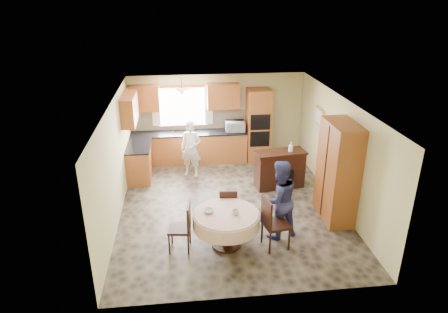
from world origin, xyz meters
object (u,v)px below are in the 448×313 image
oven_tower (258,125)px  cupboard (338,172)px  chair_back (228,206)px  person_dining (279,200)px  sideboard (279,170)px  person_sink (191,149)px  dining_table (226,220)px  chair_right (272,221)px  chair_left (183,225)px

oven_tower → cupboard: 3.56m
oven_tower → chair_back: (-1.30, -3.54, -0.57)m
cupboard → person_dining: cupboard is taller
chair_back → person_dining: bearing=160.4°
sideboard → chair_back: bearing=-139.2°
chair_back → person_sink: (-0.67, 2.65, 0.27)m
sideboard → chair_back: 2.30m
cupboard → dining_table: 2.68m
chair_back → chair_right: chair_right is taller
chair_left → chair_right: chair_right is taller
sideboard → chair_left: (-2.47, -2.42, 0.09)m
sideboard → dining_table: sideboard is taller
sideboard → chair_right: 2.67m
chair_left → person_sink: 3.37m
person_dining → person_sink: bearing=-80.2°
cupboard → sideboard: bearing=118.3°
oven_tower → sideboard: bearing=-83.1°
cupboard → person_sink: cupboard is taller
cupboard → dining_table: cupboard is taller
chair_right → sideboard: bearing=-28.1°
sideboard → chair_back: sideboard is taller
person_sink → chair_back: bearing=-55.4°
oven_tower → cupboard: cupboard is taller
oven_tower → person_dining: 4.01m
person_sink → chair_left: bearing=-74.4°
sideboard → person_sink: bearing=149.5°
cupboard → chair_right: cupboard is taller
dining_table → person_dining: (1.08, 0.24, 0.25)m
chair_back → dining_table: bearing=85.2°
chair_right → person_dining: 0.50m
chair_left → chair_back: 1.18m
oven_tower → person_dining: size_ratio=1.28×
cupboard → person_sink: bearing=140.6°
dining_table → person_sink: (-0.55, 3.33, 0.19)m
chair_right → person_dining: person_dining is taller
cupboard → chair_right: bearing=-149.1°
person_dining → chair_left: bearing=-10.3°
oven_tower → dining_table: 4.49m
oven_tower → chair_right: 4.43m
dining_table → chair_right: 0.88m
oven_tower → person_dining: bearing=-95.0°
dining_table → person_dining: 1.13m
oven_tower → person_dining: (-0.35, -3.99, -0.23)m
dining_table → oven_tower: bearing=71.4°
person_dining → oven_tower: bearing=-113.0°
chair_right → person_sink: person_sink is taller
chair_left → chair_right: bearing=92.6°
person_sink → person_dining: (1.63, -3.09, 0.06)m
person_dining → sideboard: bearing=-122.7°
dining_table → person_sink: 3.38m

